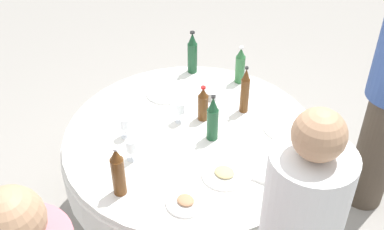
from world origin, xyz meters
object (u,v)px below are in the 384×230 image
Objects in this scene: bottle_brown_outer at (245,91)px; plate_front at (186,202)px; bottle_brown_left at (203,104)px; bottle_dark_green_south at (213,119)px; plate_north at (224,174)px; plate_right at (283,128)px; bottle_dark_green_inner at (192,53)px; dining_table at (192,152)px; wine_glass_outer at (125,124)px; bottle_brown_east at (118,172)px; plate_mid at (165,93)px; bottle_green_west at (240,66)px; wine_glass_east at (180,109)px; wine_glass_rear at (211,96)px; wine_glass_west at (131,146)px.

bottle_brown_outer is 0.88m from plate_front.
plate_front is at bearing -77.82° from bottle_brown_outer.
bottle_dark_green_south is at bearing -37.51° from bottle_brown_left.
plate_north is 0.55m from plate_right.
dining_table is at bearing -53.39° from bottle_dark_green_inner.
wine_glass_outer is (-0.30, -0.25, 0.24)m from dining_table.
wine_glass_outer is (0.12, -0.82, -0.05)m from bottle_dark_green_inner.
bottle_dark_green_inner is 0.57m from bottle_brown_outer.
plate_front is (0.32, 0.14, -0.13)m from bottle_brown_east.
plate_mid is at bearing 149.89° from dining_table.
bottle_green_west is 1.93× the size of wine_glass_east.
plate_north is (0.24, -0.22, -0.13)m from bottle_dark_green_south.
wine_glass_rear is (0.37, -0.30, -0.04)m from bottle_dark_green_inner.
plate_front is (0.19, -0.51, -0.13)m from bottle_dark_green_south.
bottle_dark_green_inner is 0.87m from plate_right.
bottle_dark_green_inner is 1.08m from plate_north.
dining_table is 0.67m from bottle_brown_east.
bottle_brown_outer is at bearing 72.53° from dining_table.
bottle_brown_left is at bearing 118.73° from plate_front.
bottle_dark_green_south is 0.20m from bottle_brown_left.
bottle_brown_east is (-0.14, -0.99, -0.01)m from bottle_brown_outer.
bottle_brown_east is 1.24× the size of plate_mid.
bottle_dark_green_south reaches higher than dining_table.
bottle_dark_green_south is at bearing -1.92° from wine_glass_east.
bottle_dark_green_south is at bearing -132.65° from plate_right.
wine_glass_east is (0.29, -0.51, -0.05)m from bottle_dark_green_inner.
bottle_brown_outer reaches higher than plate_front.
bottle_brown_east is 0.58m from plate_north.
wine_glass_rear is (-0.16, 0.22, -0.03)m from bottle_dark_green_south.
bottle_brown_outer is at bearing 102.18° from plate_front.
bottle_brown_east reaches higher than plate_north.
bottle_brown_left is 0.98× the size of plate_north.
bottle_brown_east reaches higher than bottle_dark_green_south.
bottle_brown_outer is 0.33m from plate_right.
bottle_brown_left is 0.72m from plate_front.
wine_glass_rear is 0.37m from plate_mid.
bottle_brown_left is at bearing -46.39° from bottle_dark_green_inner.
wine_glass_west is at bearing -73.49° from bottle_dark_green_inner.
bottle_dark_green_inner is (-0.54, 0.52, 0.01)m from bottle_dark_green_south.
dining_table is at bearing 153.45° from plate_north.
bottle_dark_green_inner reaches higher than plate_right.
wine_glass_outer is 0.58× the size of plate_right.
wine_glass_outer is 0.56× the size of plate_north.
dining_table is at bearing -157.79° from bottle_dark_green_south.
plate_mid is (-0.40, 0.23, 0.15)m from dining_table.
plate_mid reaches higher than dining_table.
wine_glass_west is 0.56× the size of plate_north.
bottle_dark_green_inner is at bearing 141.01° from wine_glass_rear.
wine_glass_outer is 0.68× the size of plate_front.
bottle_green_west is 0.95m from plate_north.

